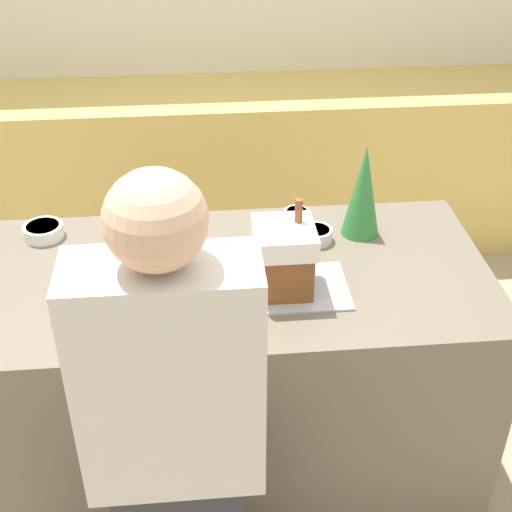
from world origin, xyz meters
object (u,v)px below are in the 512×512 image
(gingerbread_house, at_px, (284,257))
(candy_bowl_behind_tray, at_px, (297,215))
(person, at_px, (177,455))
(decorative_tree, at_px, (363,191))
(baking_tray, at_px, (283,289))
(candy_bowl_far_right, at_px, (316,234))
(candy_bowl_far_left, at_px, (144,237))
(candy_bowl_beside_tree, at_px, (43,231))

(gingerbread_house, xyz_separation_m, candy_bowl_behind_tray, (0.10, 0.42, -0.10))
(person, bearing_deg, decorative_tree, 53.73)
(gingerbread_house, distance_m, person, 0.70)
(person, bearing_deg, baking_tray, 59.32)
(gingerbread_house, height_order, candy_bowl_far_right, gingerbread_house)
(person, bearing_deg, candy_bowl_far_left, 96.72)
(candy_bowl_far_right, bearing_deg, gingerbread_house, -118.50)
(gingerbread_house, height_order, person, person)
(candy_bowl_far_left, xyz_separation_m, person, (0.11, -0.90, -0.10))
(candy_bowl_far_right, xyz_separation_m, person, (-0.49, -0.85, -0.10))
(gingerbread_house, bearing_deg, candy_bowl_far_right, 61.50)
(candy_bowl_far_left, bearing_deg, person, -83.28)
(candy_bowl_beside_tree, relative_size, person, 0.09)
(gingerbread_house, relative_size, candy_bowl_far_left, 2.13)
(candy_bowl_far_left, bearing_deg, candy_bowl_far_right, -4.41)
(decorative_tree, relative_size, candy_bowl_far_left, 2.39)
(gingerbread_house, bearing_deg, candy_bowl_behind_tray, 76.34)
(decorative_tree, height_order, candy_bowl_beside_tree, decorative_tree)
(candy_bowl_far_left, distance_m, candy_bowl_beside_tree, 0.36)
(candy_bowl_behind_tray, height_order, person, person)
(baking_tray, height_order, candy_bowl_far_left, candy_bowl_far_left)
(decorative_tree, distance_m, person, 1.13)
(decorative_tree, bearing_deg, gingerbread_house, -134.59)
(candy_bowl_far_left, height_order, candy_bowl_beside_tree, candy_bowl_beside_tree)
(decorative_tree, bearing_deg, baking_tray, -134.60)
(baking_tray, distance_m, candy_bowl_far_left, 0.55)
(baking_tray, relative_size, person, 0.25)
(gingerbread_house, relative_size, candy_bowl_far_right, 2.67)
(candy_bowl_beside_tree, relative_size, candy_bowl_far_right, 1.25)
(candy_bowl_behind_tray, xyz_separation_m, person, (-0.44, -0.99, -0.10))
(gingerbread_house, bearing_deg, candy_bowl_beside_tree, 153.88)
(candy_bowl_far_left, relative_size, candy_bowl_far_right, 1.25)
(candy_bowl_behind_tray, relative_size, person, 0.06)
(decorative_tree, height_order, candy_bowl_far_right, decorative_tree)
(baking_tray, distance_m, candy_bowl_beside_tree, 0.89)
(gingerbread_house, distance_m, decorative_tree, 0.45)
(decorative_tree, distance_m, candy_bowl_far_left, 0.77)
(candy_bowl_far_right, relative_size, candy_bowl_behind_tray, 1.23)
(candy_bowl_far_right, xyz_separation_m, candy_bowl_behind_tray, (-0.05, 0.14, -0.00))
(baking_tray, relative_size, candy_bowl_behind_tray, 4.53)
(candy_bowl_behind_tray, bearing_deg, person, -114.01)
(baking_tray, bearing_deg, candy_bowl_behind_tray, 76.31)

